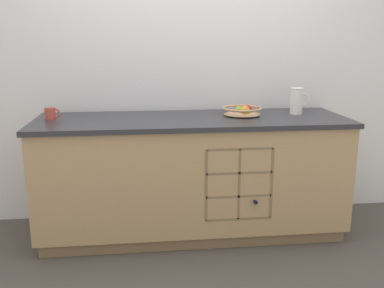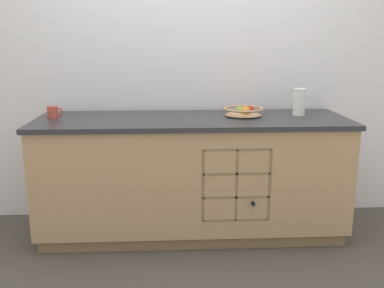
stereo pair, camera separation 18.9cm
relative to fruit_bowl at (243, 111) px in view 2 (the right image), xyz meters
name	(u,v)px [view 2 (the right image)]	position (x,y,z in m)	size (l,w,h in m)	color
ground_plane	(192,230)	(-0.39, -0.06, -0.93)	(14.00, 14.00, 0.00)	#4C4742
back_wall	(189,61)	(-0.39, 0.36, 0.35)	(4.62, 0.06, 2.55)	white
kitchen_island	(192,175)	(-0.38, -0.06, -0.48)	(2.26, 0.74, 0.89)	olive
fruit_bowl	(243,111)	(0.00, 0.00, 0.00)	(0.30, 0.30, 0.08)	tan
white_pitcher	(300,101)	(0.43, 0.02, 0.06)	(0.15, 0.10, 0.20)	white
ceramic_mug	(53,112)	(-1.39, -0.02, 0.00)	(0.11, 0.07, 0.09)	#B7473D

